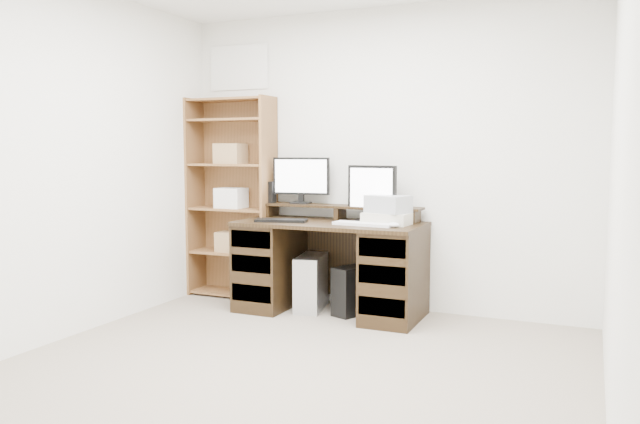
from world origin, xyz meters
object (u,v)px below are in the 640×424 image
Objects in this scene: desk at (330,266)px; tower_black at (355,290)px; tower_silver at (311,282)px; monitor_small at (372,191)px; printer at (388,218)px; bookshelf at (233,196)px; monitor_wide at (301,178)px.

desk is 3.50× the size of tower_black.
desk reaches higher than tower_silver.
monitor_small is at bearing 62.47° from tower_black.
tower_silver is at bearing -174.78° from printer.
desk is at bearing -148.91° from monitor_small.
bookshelf reaches higher than monitor_small.
monitor_wide is 1.39× the size of printer.
desk is 4.15× the size of printer.
tower_black is (-0.27, -0.00, -0.60)m from printer.
printer is (0.47, 0.05, 0.41)m from desk.
monitor_small is 0.81m from tower_black.
bookshelf is (-1.36, 0.08, -0.08)m from monitor_small.
desk is 0.83× the size of bookshelf.
printer is at bearing 21.94° from tower_black.
printer is 0.79× the size of tower_silver.
monitor_wide is 0.71m from bookshelf.
monitor_wide reaches higher than printer.
bookshelf is at bearing -166.30° from tower_black.
tower_silver is (-0.19, 0.04, -0.16)m from desk.
printer is (0.17, -0.09, -0.20)m from monitor_small.
tower_black is 1.45m from bookshelf.
desk is 0.82m from monitor_wide.
tower_silver is at bearing -161.84° from monitor_small.
bookshelf is at bearing 157.32° from tower_silver.
monitor_wide is at bearing 0.81° from bookshelf.
tower_black is (-0.11, -0.09, -0.80)m from monitor_small.
printer reaches higher than tower_black.
monitor_small reaches higher than tower_black.
monitor_small is 0.25× the size of bookshelf.
monitor_wide reaches higher than desk.
monitor_wide is at bearing -176.13° from tower_black.
desk is at bearing -22.45° from tower_silver.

